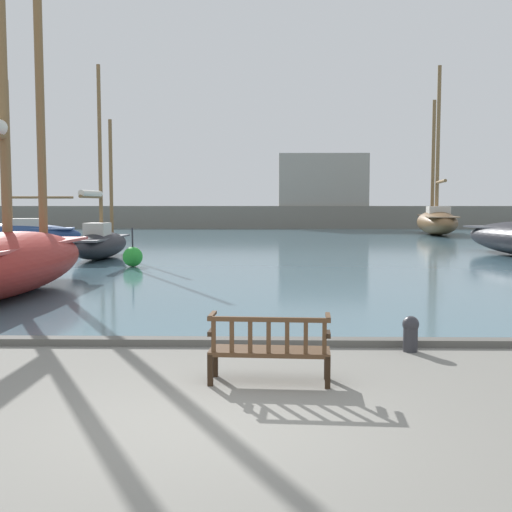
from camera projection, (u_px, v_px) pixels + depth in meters
ground_plane at (207, 423)px, 6.97m from camera, size 160.00×160.00×0.00m
harbor_water at (260, 233)px, 50.81m from camera, size 100.00×80.00×0.08m
quay_edge_kerb at (229, 342)px, 10.80m from camera, size 40.00×0.30×0.12m
park_bench at (269, 348)px, 8.49m from camera, size 1.63×0.62×0.92m
sailboat_nearest_port at (101, 241)px, 26.67m from camera, size 1.74×5.84×7.97m
sailboat_mid_starboard at (437, 220)px, 47.08m from camera, size 3.98×11.87×12.24m
sailboat_distant_harbor at (4, 255)px, 15.99m from camera, size 2.62×9.18×10.99m
sailboat_outer_port at (15, 232)px, 34.21m from camera, size 7.05×2.53×8.74m
mooring_bollard at (411, 332)px, 10.32m from camera, size 0.27×0.27×0.58m
channel_buoy at (133, 257)px, 23.27m from camera, size 0.72×0.72×1.42m
far_breakwater at (274, 210)px, 58.47m from camera, size 55.50×2.40×6.83m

